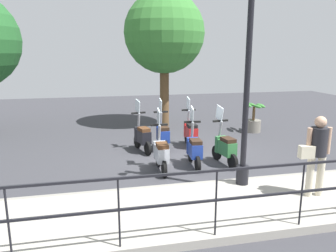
% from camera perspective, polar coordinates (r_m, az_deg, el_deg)
% --- Properties ---
extents(ground_plane, '(28.00, 28.00, 0.00)m').
position_cam_1_polar(ground_plane, '(9.30, 3.29, -5.54)').
color(ground_plane, '#38383D').
extents(promenade_walkway, '(2.20, 20.00, 0.15)m').
position_cam_1_polar(promenade_walkway, '(6.51, 11.01, -13.29)').
color(promenade_walkway, '#A39E93').
rests_on(promenade_walkway, ground_plane).
extents(fence_railing, '(0.04, 16.03, 1.07)m').
position_cam_1_polar(fence_railing, '(5.32, 15.88, -9.89)').
color(fence_railing, black).
rests_on(fence_railing, promenade_walkway).
extents(lamp_post_near, '(0.26, 0.90, 4.49)m').
position_cam_1_polar(lamp_post_near, '(6.83, 13.55, 5.98)').
color(lamp_post_near, black).
rests_on(lamp_post_near, promenade_walkway).
extents(pedestrian_with_bag, '(0.34, 0.65, 1.59)m').
position_cam_1_polar(pedestrian_with_bag, '(6.88, 24.50, -3.86)').
color(pedestrian_with_bag, beige).
rests_on(pedestrian_with_bag, promenade_walkway).
extents(tree_distant, '(3.12, 3.12, 5.21)m').
position_cam_1_polar(tree_distant, '(13.09, -0.66, 15.83)').
color(tree_distant, brown).
rests_on(tree_distant, ground_plane).
extents(potted_palm, '(1.06, 0.66, 1.05)m').
position_cam_1_polar(potted_palm, '(12.60, 14.64, 1.00)').
color(potted_palm, slate).
rests_on(potted_palm, ground_plane).
extents(scooter_near_0, '(1.23, 0.46, 1.54)m').
position_cam_1_polar(scooter_near_0, '(8.74, 9.88, -3.60)').
color(scooter_near_0, black).
rests_on(scooter_near_0, ground_plane).
extents(scooter_near_1, '(1.23, 0.44, 1.54)m').
position_cam_1_polar(scooter_near_1, '(8.49, 4.59, -3.94)').
color(scooter_near_1, black).
rests_on(scooter_near_1, ground_plane).
extents(scooter_near_2, '(1.23, 0.44, 1.54)m').
position_cam_1_polar(scooter_near_2, '(8.12, -1.20, -4.67)').
color(scooter_near_2, black).
rests_on(scooter_near_2, ground_plane).
extents(scooter_far_0, '(1.23, 0.44, 1.54)m').
position_cam_1_polar(scooter_far_0, '(10.25, 3.95, -1.02)').
color(scooter_far_0, black).
rests_on(scooter_far_0, ground_plane).
extents(scooter_far_1, '(1.23, 0.44, 1.54)m').
position_cam_1_polar(scooter_far_1, '(9.89, -0.92, -1.50)').
color(scooter_far_1, black).
rests_on(scooter_far_1, ground_plane).
extents(scooter_far_2, '(1.21, 0.51, 1.54)m').
position_cam_1_polar(scooter_far_2, '(9.77, -4.51, -1.71)').
color(scooter_far_2, black).
rests_on(scooter_far_2, ground_plane).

